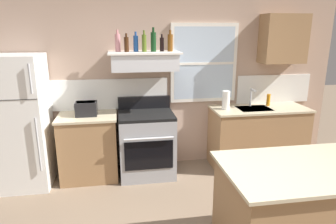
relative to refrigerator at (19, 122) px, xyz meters
name	(u,v)px	position (x,y,z in m)	size (l,w,h in m)	color
back_wall	(162,77)	(1.93, 0.39, 0.48)	(5.40, 0.11, 2.70)	tan
refrigerator	(19,122)	(0.00, 0.00, 0.00)	(0.70, 0.72, 1.74)	white
counter_left_of_stove	(89,146)	(0.85, 0.06, -0.41)	(0.79, 0.63, 0.91)	#9E754C
toaster	(86,108)	(0.85, 0.04, 0.14)	(0.30, 0.20, 0.19)	black
stove_range	(147,143)	(1.65, 0.02, -0.40)	(0.76, 0.69, 1.09)	#9EA0A5
range_hood_shelf	(144,61)	(1.65, 0.12, 0.76)	(0.96, 0.52, 0.24)	silver
bottle_rose_pink	(118,42)	(1.30, 0.17, 1.00)	(0.07, 0.07, 0.29)	#C67F84
bottle_brown_stout	(126,44)	(1.42, 0.10, 0.98)	(0.06, 0.06, 0.24)	#381E0F
bottle_blue_liqueur	(136,43)	(1.54, 0.13, 0.99)	(0.07, 0.07, 0.26)	#1E478C
bottle_olive_oil_square	(144,43)	(1.65, 0.08, 0.99)	(0.06, 0.06, 0.28)	#4C601E
bottle_dark_green_wine	(153,42)	(1.77, 0.09, 1.01)	(0.07, 0.07, 0.32)	#143819
bottle_balsamic_dark	(162,44)	(1.89, 0.14, 0.97)	(0.06, 0.06, 0.23)	black
bottle_amber_wine	(170,42)	(2.00, 0.11, 1.00)	(0.07, 0.07, 0.28)	brown
counter_right_with_sink	(257,136)	(3.35, 0.06, -0.41)	(1.43, 0.63, 0.91)	#9E754C
sink_faucet	(252,95)	(3.25, 0.16, 0.22)	(0.03, 0.17, 0.28)	silver
paper_towel_roll	(226,100)	(2.82, 0.06, 0.18)	(0.11, 0.11, 0.27)	white
dish_soap_bottle	(268,100)	(3.53, 0.16, 0.13)	(0.06, 0.06, 0.18)	orange
kitchen_island	(299,213)	(2.83, -1.87, -0.41)	(1.40, 0.90, 0.91)	#9E754C
upper_cabinet_right	(283,39)	(3.70, 0.20, 1.03)	(0.64, 0.32, 0.70)	#9E754C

